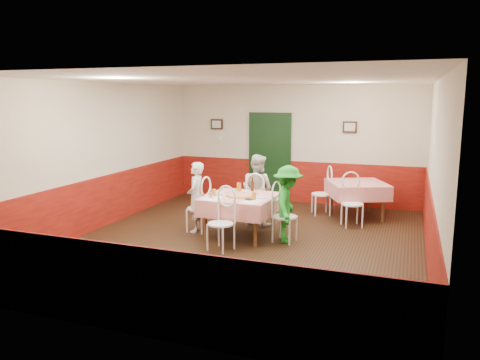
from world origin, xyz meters
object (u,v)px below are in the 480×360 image
(main_table, at_px, (240,216))
(wallet, at_px, (249,200))
(chair_near, at_px, (221,224))
(pizza, at_px, (240,195))
(chair_left, at_px, (198,208))
(diner_far, at_px, (257,190))
(second_table, at_px, (357,200))
(glass_b, at_px, (254,196))
(chair_far, at_px, (256,203))
(diner_right, at_px, (288,204))
(glass_a, at_px, (214,193))
(chair_right, at_px, (285,217))
(beer_bottle, at_px, (252,185))
(glass_c, at_px, (239,187))
(chair_second_b, at_px, (352,204))
(diner_left, at_px, (196,197))
(chair_second_a, at_px, (321,194))

(main_table, bearing_deg, wallet, -47.76)
(chair_near, height_order, pizza, chair_near)
(chair_left, xyz_separation_m, diner_far, (0.88, 0.87, 0.26))
(chair_left, bearing_deg, wallet, 78.98)
(second_table, relative_size, glass_b, 8.40)
(chair_far, xyz_separation_m, diner_right, (0.87, -0.88, 0.23))
(glass_a, height_order, glass_b, glass_b)
(wallet, bearing_deg, diner_far, 103.09)
(chair_right, distance_m, beer_bottle, 0.97)
(main_table, height_order, chair_right, chair_right)
(beer_bottle, bearing_deg, glass_c, -177.13)
(chair_second_b, xyz_separation_m, diner_right, (-0.94, -1.43, 0.23))
(main_table, bearing_deg, chair_second_b, 37.17)
(diner_left, distance_m, diner_right, 1.80)
(second_table, bearing_deg, diner_left, -142.32)
(chair_left, xyz_separation_m, pizza, (0.87, -0.06, 0.33))
(pizza, bearing_deg, chair_left, 176.30)
(glass_c, height_order, wallet, glass_c)
(chair_second_a, height_order, beer_bottle, beer_bottle)
(chair_left, bearing_deg, diner_left, -86.87)
(chair_near, bearing_deg, wallet, 76.31)
(glass_b, bearing_deg, diner_right, 20.67)
(chair_second_b, height_order, pizza, chair_second_b)
(glass_c, xyz_separation_m, diner_far, (0.20, 0.50, -0.13))
(second_table, xyz_separation_m, glass_c, (-2.01, -1.75, 0.46))
(main_table, xyz_separation_m, chair_far, (0.03, 0.85, 0.08))
(second_table, xyz_separation_m, diner_right, (-0.94, -2.18, 0.31))
(chair_far, height_order, pizza, chair_far)
(diner_left, bearing_deg, wallet, 63.04)
(wallet, bearing_deg, chair_second_b, 48.89)
(chair_left, xyz_separation_m, glass_a, (0.43, -0.23, 0.38))
(chair_second_b, distance_m, diner_left, 3.07)
(second_table, distance_m, glass_a, 3.29)
(diner_right, bearing_deg, glass_a, 87.38)
(chair_left, height_order, glass_b, chair_left)
(chair_left, distance_m, pizza, 0.93)
(wallet, relative_size, diner_right, 0.08)
(chair_second_b, bearing_deg, chair_right, -149.14)
(glass_b, height_order, diner_left, diner_left)
(glass_a, xyz_separation_m, beer_bottle, (0.52, 0.62, 0.06))
(pizza, height_order, diner_left, diner_left)
(chair_far, xyz_separation_m, chair_second_a, (1.06, 1.30, 0.00))
(pizza, bearing_deg, chair_second_a, 63.70)
(chair_second_a, relative_size, glass_a, 6.87)
(chair_second_b, relative_size, glass_c, 5.77)
(chair_second_a, bearing_deg, chair_left, -66.80)
(glass_a, relative_size, diner_left, 0.10)
(main_table, height_order, wallet, wallet)
(diner_left, relative_size, diner_right, 0.97)
(chair_far, bearing_deg, chair_left, 31.78)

